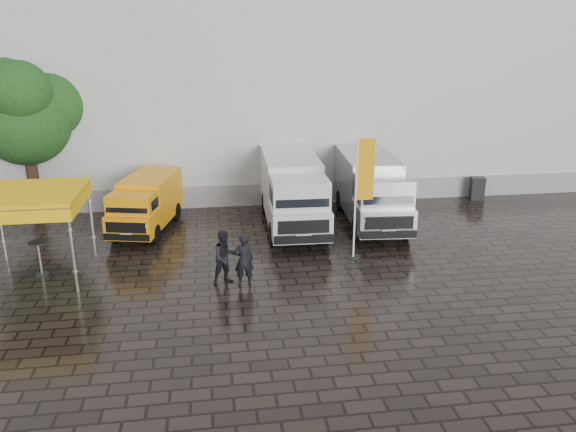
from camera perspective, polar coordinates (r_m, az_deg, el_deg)
name	(u,v)px	position (r m, az deg, el deg)	size (l,w,h in m)	color
ground	(334,270)	(19.29, 4.67, -5.50)	(120.00, 120.00, 0.00)	black
exhibition_hall	(310,63)	(33.79, 2.22, 15.26)	(44.00, 16.00, 12.00)	silver
hall_plinth	(339,191)	(26.86, 5.16, 2.51)	(44.00, 0.15, 1.00)	gray
van_yellow	(146,205)	(23.43, -14.21, 1.10)	(1.78, 4.62, 2.13)	orange
van_white	(292,194)	(23.03, 0.45, 2.30)	(2.19, 6.56, 2.84)	silver
van_silver	(371,191)	(23.76, 8.43, 2.49)	(2.12, 6.37, 2.76)	#9FA2A4
canopy_tent	(28,197)	(19.73, -24.91, 1.74)	(3.27, 3.27, 2.90)	silver
flagpole	(361,191)	(19.65, 7.41, 2.52)	(0.88, 0.50, 4.50)	black
tree	(22,113)	(26.56, -25.39, 9.42)	(3.88, 3.98, 6.96)	black
cocktail_table	(40,258)	(20.38, -23.89, -3.97)	(0.60, 0.60, 1.18)	black
wheelie_bin	(477,188)	(28.63, 18.67, 2.68)	(0.65, 0.65, 1.08)	black
person_front	(244,260)	(17.86, -4.51, -4.50)	(0.63, 0.41, 1.72)	black
person_tent	(225,257)	(18.07, -6.39, -4.20)	(0.86, 0.67, 1.77)	black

